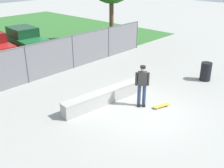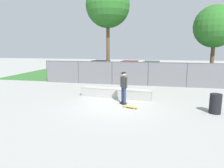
{
  "view_description": "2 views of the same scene",
  "coord_description": "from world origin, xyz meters",
  "px_view_note": "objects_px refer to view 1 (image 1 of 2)",
  "views": [
    {
      "loc": [
        -8.23,
        -5.78,
        5.57
      ],
      "look_at": [
        -0.31,
        1.54,
        0.94
      ],
      "focal_mm": 43.71,
      "sensor_mm": 36.0,
      "label": 1
    },
    {
      "loc": [
        2.15,
        -11.02,
        3.28
      ],
      "look_at": [
        -0.45,
        1.25,
        0.99
      ],
      "focal_mm": 33.58,
      "sensor_mm": 36.0,
      "label": 2
    }
  ],
  "objects_px": {
    "skateboarder": "(142,84)",
    "trash_bin": "(206,72)",
    "car_green": "(24,39)",
    "concrete_ledge": "(108,95)",
    "skateboard": "(162,106)"
  },
  "relations": [
    {
      "from": "skateboarder",
      "to": "car_green",
      "type": "distance_m",
      "value": 11.56
    },
    {
      "from": "trash_bin",
      "to": "skateboard",
      "type": "bearing_deg",
      "value": -179.86
    },
    {
      "from": "car_green",
      "to": "trash_bin",
      "type": "bearing_deg",
      "value": -74.28
    },
    {
      "from": "car_green",
      "to": "skateboarder",
      "type": "bearing_deg",
      "value": -96.08
    },
    {
      "from": "skateboard",
      "to": "trash_bin",
      "type": "relative_size",
      "value": 0.84
    },
    {
      "from": "skateboarder",
      "to": "car_green",
      "type": "bearing_deg",
      "value": 83.92
    },
    {
      "from": "concrete_ledge",
      "to": "skateboard",
      "type": "distance_m",
      "value": 2.39
    },
    {
      "from": "skateboarder",
      "to": "trash_bin",
      "type": "relative_size",
      "value": 1.88
    },
    {
      "from": "concrete_ledge",
      "to": "skateboard",
      "type": "xyz_separation_m",
      "value": [
        1.21,
        -2.04,
        -0.25
      ]
    },
    {
      "from": "skateboard",
      "to": "car_green",
      "type": "distance_m",
      "value": 12.28
    },
    {
      "from": "skateboarder",
      "to": "trash_bin",
      "type": "bearing_deg",
      "value": -8.8
    },
    {
      "from": "car_green",
      "to": "concrete_ledge",
      "type": "bearing_deg",
      "value": -100.86
    },
    {
      "from": "concrete_ledge",
      "to": "trash_bin",
      "type": "relative_size",
      "value": 4.75
    },
    {
      "from": "trash_bin",
      "to": "skateboarder",
      "type": "bearing_deg",
      "value": 171.2
    },
    {
      "from": "skateboarder",
      "to": "trash_bin",
      "type": "distance_m",
      "value": 4.75
    }
  ]
}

